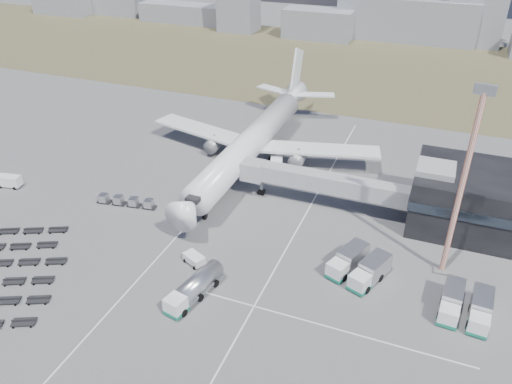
% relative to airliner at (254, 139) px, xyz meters
% --- Properties ---
extents(ground, '(420.00, 420.00, 0.00)m').
position_rel_airliner_xyz_m(ground, '(0.00, -32.38, -5.29)').
color(ground, '#565659').
rests_on(ground, ground).
extents(grass_strip, '(420.00, 90.00, 0.01)m').
position_rel_airliner_xyz_m(grass_strip, '(0.00, 77.62, -5.29)').
color(grass_strip, brown).
rests_on(grass_strip, ground).
extents(lane_markings, '(47.12, 110.00, 0.01)m').
position_rel_airliner_xyz_m(lane_markings, '(9.77, -29.38, -5.29)').
color(lane_markings, silver).
rests_on(lane_markings, ground).
extents(terminal, '(30.40, 16.40, 11.00)m').
position_rel_airliner_xyz_m(terminal, '(47.77, -8.41, -0.04)').
color(terminal, black).
rests_on(terminal, ground).
extents(jet_bridge, '(30.30, 3.80, 7.05)m').
position_rel_airliner_xyz_m(jet_bridge, '(15.90, -11.95, -0.24)').
color(jet_bridge, '#939399').
rests_on(jet_bridge, ground).
extents(airliner, '(51.59, 64.53, 17.62)m').
position_rel_airliner_xyz_m(airliner, '(0.00, 0.00, 0.00)').
color(airliner, white).
rests_on(airliner, ground).
extents(skyline, '(300.05, 25.39, 24.82)m').
position_rel_airliner_xyz_m(skyline, '(10.00, 115.42, 3.95)').
color(skyline, gray).
rests_on(skyline, ground).
extents(fuel_tanker, '(4.68, 10.60, 3.32)m').
position_rel_airliner_xyz_m(fuel_tanker, '(7.52, -41.70, -3.63)').
color(fuel_tanker, white).
rests_on(fuel_tanker, ground).
extents(pushback_tug, '(3.94, 3.20, 1.54)m').
position_rel_airliner_xyz_m(pushback_tug, '(4.00, -35.01, -4.52)').
color(pushback_tug, white).
rests_on(pushback_tug, ground).
extents(utility_van, '(4.69, 2.72, 2.34)m').
position_rel_airliner_xyz_m(utility_van, '(-40.25, -27.06, -4.12)').
color(utility_van, white).
rests_on(utility_van, ground).
extents(catering_truck, '(4.05, 6.41, 2.73)m').
position_rel_airliner_xyz_m(catering_truck, '(6.10, -3.38, -3.89)').
color(catering_truck, white).
rests_on(catering_truck, ground).
extents(service_trucks_near, '(8.98, 9.70, 3.16)m').
position_rel_airliner_xyz_m(service_trucks_near, '(27.92, -28.63, -3.58)').
color(service_trucks_near, white).
rests_on(service_trucks_near, ground).
extents(service_trucks_far, '(6.81, 7.97, 3.03)m').
position_rel_airliner_xyz_m(service_trucks_far, '(42.87, -31.59, -3.64)').
color(service_trucks_far, white).
rests_on(service_trucks_far, ground).
extents(uld_row, '(11.38, 3.18, 1.56)m').
position_rel_airliner_xyz_m(uld_row, '(-15.30, -24.65, -4.36)').
color(uld_row, black).
rests_on(uld_row, ground).
extents(floodlight_mast, '(2.75, 2.24, 29.01)m').
position_rel_airliner_xyz_m(floodlight_mast, '(39.51, -22.97, 9.25)').
color(floodlight_mast, '#C6451F').
rests_on(floodlight_mast, ground).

